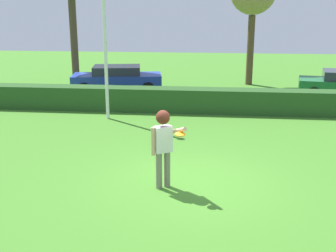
{
  "coord_description": "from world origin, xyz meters",
  "views": [
    {
      "loc": [
        0.54,
        -9.01,
        3.86
      ],
      "look_at": [
        -0.53,
        0.69,
        1.15
      ],
      "focal_mm": 45.16,
      "sensor_mm": 36.0,
      "label": 1
    }
  ],
  "objects_px": {
    "person": "(163,140)",
    "lamppost": "(105,33)",
    "frisbee": "(180,134)",
    "parked_car_blue": "(117,78)"
  },
  "relations": [
    {
      "from": "person",
      "to": "lamppost",
      "type": "relative_size",
      "value": 0.32
    },
    {
      "from": "person",
      "to": "parked_car_blue",
      "type": "distance_m",
      "value": 11.57
    },
    {
      "from": "lamppost",
      "to": "parked_car_blue",
      "type": "height_order",
      "value": "lamppost"
    },
    {
      "from": "frisbee",
      "to": "parked_car_blue",
      "type": "xyz_separation_m",
      "value": [
        -3.95,
        11.31,
        -0.66
      ]
    },
    {
      "from": "person",
      "to": "lamppost",
      "type": "xyz_separation_m",
      "value": [
        -2.76,
        5.93,
        1.95
      ]
    },
    {
      "from": "frisbee",
      "to": "parked_car_blue",
      "type": "height_order",
      "value": "frisbee"
    },
    {
      "from": "lamppost",
      "to": "parked_car_blue",
      "type": "distance_m",
      "value": 5.65
    },
    {
      "from": "frisbee",
      "to": "lamppost",
      "type": "distance_m",
      "value": 7.2
    },
    {
      "from": "person",
      "to": "frisbee",
      "type": "distance_m",
      "value": 0.56
    },
    {
      "from": "person",
      "to": "lamppost",
      "type": "distance_m",
      "value": 6.83
    }
  ]
}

